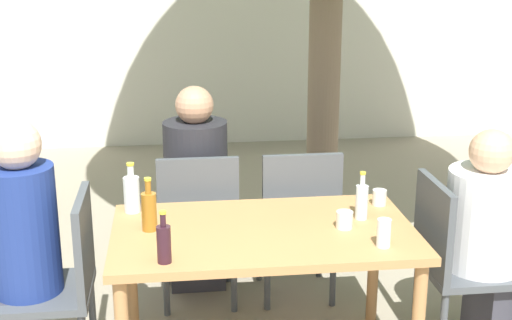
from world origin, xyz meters
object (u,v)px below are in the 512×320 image
Objects in this scene: person_seated_2 at (196,199)px; amber_bottle_1 at (149,210)px; patio_chair_2 at (198,220)px; person_seated_0 at (8,270)px; dining_table_front at (264,245)px; drinking_glass_1 at (379,197)px; water_bottle_3 at (362,201)px; wine_bottle_2 at (164,243)px; patio_chair_0 at (62,277)px; drinking_glass_2 at (345,220)px; water_bottle_0 at (132,193)px; patio_chair_1 at (453,257)px; drinking_glass_0 at (384,233)px; patio_chair_3 at (298,215)px; person_seated_1 at (498,254)px.

person_seated_2 is 4.90× the size of amber_bottle_1.
person_seated_0 is (-0.89, -0.65, 0.05)m from patio_chair_2.
dining_table_front is 0.93m from person_seated_2.
water_bottle_3 is at bearing -128.73° from drinking_glass_1.
amber_bottle_1 is at bearing 100.70° from wine_bottle_2.
dining_table_front is 1.13× the size of person_seated_2.
patio_chair_2 is (-0.28, 0.65, -0.11)m from dining_table_front.
patio_chair_0 is (-0.94, 0.00, -0.11)m from dining_table_front.
water_bottle_0 is at bearing 161.29° from drinking_glass_2.
drinking_glass_1 is at bearing 48.51° from drinking_glass_2.
patio_chair_1 is 3.99× the size of wine_bottle_2.
patio_chair_2 is 3.99× the size of wine_bottle_2.
drinking_glass_0 is (1.68, -0.26, 0.21)m from person_seated_0.
patio_chair_2 is at bearing 134.50° from patio_chair_0.
wine_bottle_2 is (-0.75, -0.96, 0.28)m from patio_chair_3.
person_seated_2 is at bearing 59.36° from water_bottle_0.
water_bottle_3 is at bearing 8.81° from dining_table_front.
patio_chair_2 and patio_chair_3 have the same top height.
patio_chair_2 is at bearing 113.70° from dining_table_front.
person_seated_0 is at bearing -90.00° from patio_chair_0.
drinking_glass_0 is at bearing 120.67° from patio_chair_1.
person_seated_2 reaches higher than drinking_glass_2.
person_seated_2 is 1.23m from wine_bottle_2.
dining_table_front is 11.07× the size of drinking_glass_0.
drinking_glass_1 is (0.92, -0.39, 0.23)m from patio_chair_2.
dining_table_front is 0.95m from patio_chair_1.
person_seated_2 is at bearing 124.48° from drinking_glass_0.
patio_chair_2 is at bearing 66.11° from person_seated_1.
patio_chair_3 is 3.99× the size of wine_bottle_2.
drinking_glass_2 is at bearing 97.98° from patio_chair_3.
water_bottle_3 is (1.02, 0.02, -0.01)m from amber_bottle_1.
drinking_glass_1 is (1.16, 0.20, -0.06)m from amber_bottle_1.
drinking_glass_2 is (-0.80, -0.03, 0.23)m from person_seated_1.
patio_chair_1 is at bearing -9.48° from water_bottle_3.
person_seated_0 is 15.58× the size of drinking_glass_2.
patio_chair_2 is 1.00× the size of patio_chair_3.
wine_bottle_2 is at bearing -152.64° from drinking_glass_1.
patio_chair_0 is 0.51m from amber_bottle_1.
person_seated_0 is (-0.23, -0.00, 0.05)m from patio_chair_0.
dining_table_front is 0.40m from drinking_glass_2.
patio_chair_0 is 1.39m from patio_chair_3.
patio_chair_0 is at bearing 90.00° from person_seated_1.
patio_chair_0 reaches higher than drinking_glass_0.
patio_chair_2 is at bearing 62.19° from patio_chair_1.
person_seated_2 is 1.14m from water_bottle_3.
drinking_glass_0 is at bearing 124.48° from person_seated_2.
amber_bottle_1 is 1.11× the size of wine_bottle_2.
drinking_glass_0 is at bearing 111.21° from person_seated_1.
amber_bottle_1 is (0.65, 0.05, 0.24)m from person_seated_0.
person_seated_1 is at bearing -0.00° from dining_table_front.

